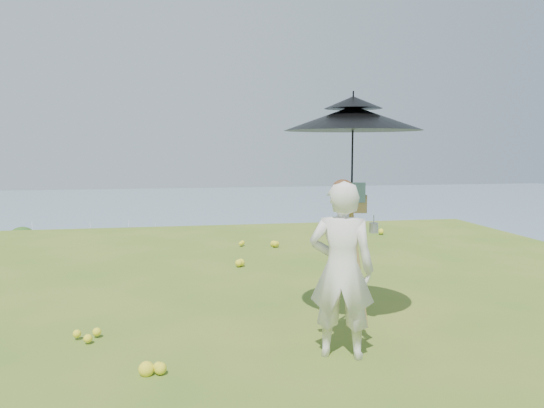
{
  "coord_description": "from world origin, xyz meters",
  "views": [
    {
      "loc": [
        -0.34,
        -5.93,
        1.92
      ],
      "look_at": [
        1.02,
        1.58,
        1.09
      ],
      "focal_mm": 35.0,
      "sensor_mm": 36.0,
      "label": 1
    }
  ],
  "objects": [
    {
      "name": "ground",
      "position": [
        0.0,
        0.0,
        0.0
      ],
      "size": [
        14.0,
        14.0,
        0.0
      ],
      "primitive_type": "plane",
      "color": "#467120",
      "rests_on": "ground"
    },
    {
      "name": "shoreline_tier",
      "position": [
        0.0,
        75.0,
        -36.0
      ],
      "size": [
        170.0,
        28.0,
        8.0
      ],
      "primitive_type": "cube",
      "color": "gray",
      "rests_on": "bay_water"
    },
    {
      "name": "bay_water",
      "position": [
        0.0,
        240.0,
        -34.0
      ],
      "size": [
        700.0,
        700.0,
        0.0
      ],
      "primitive_type": "plane",
      "color": "#728EA4",
      "rests_on": "ground"
    },
    {
      "name": "slope_trees",
      "position": [
        0.0,
        35.0,
        -15.0
      ],
      "size": [
        110.0,
        50.0,
        6.0
      ],
      "primitive_type": null,
      "color": "#224F17",
      "rests_on": "forest_slope"
    },
    {
      "name": "harbor_town",
      "position": [
        0.0,
        75.0,
        -29.5
      ],
      "size": [
        110.0,
        22.0,
        5.0
      ],
      "primitive_type": null,
      "color": "silver",
      "rests_on": "shoreline_tier"
    },
    {
      "name": "moored_boats",
      "position": [
        -12.5,
        161.0,
        -33.65
      ],
      "size": [
        140.0,
        140.0,
        0.7
      ],
      "primitive_type": null,
      "color": "white",
      "rests_on": "bay_water"
    },
    {
      "name": "wildflowers",
      "position": [
        0.0,
        0.25,
        0.06
      ],
      "size": [
        10.0,
        10.5,
        0.12
      ],
      "primitive_type": null,
      "color": "yellow",
      "rests_on": "ground"
    },
    {
      "name": "painter",
      "position": [
        1.12,
        -1.42,
        0.81
      ],
      "size": [
        0.69,
        0.58,
        1.62
      ],
      "primitive_type": "imported",
      "rotation": [
        0.0,
        0.0,
        2.75
      ],
      "color": "white",
      "rests_on": "ground"
    },
    {
      "name": "field_easel",
      "position": [
        1.39,
        -0.87,
        0.78
      ],
      "size": [
        0.73,
        0.73,
        1.57
      ],
      "primitive_type": null,
      "rotation": [
        0.0,
        0.0,
        -0.26
      ],
      "color": "#A28244",
      "rests_on": "ground"
    },
    {
      "name": "sun_umbrella",
      "position": [
        1.4,
        -0.84,
        1.88
      ],
      "size": [
        1.75,
        1.75,
        1.18
      ],
      "primitive_type": null,
      "rotation": [
        0.0,
        0.0,
        -0.33
      ],
      "color": "black",
      "rests_on": "field_easel"
    },
    {
      "name": "painter_cap",
      "position": [
        1.12,
        -1.42,
        1.57
      ],
      "size": [
        0.27,
        0.29,
        0.1
      ],
      "primitive_type": null,
      "rotation": [
        0.0,
        0.0,
        -0.3
      ],
      "color": "#CA6F72",
      "rests_on": "painter"
    }
  ]
}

